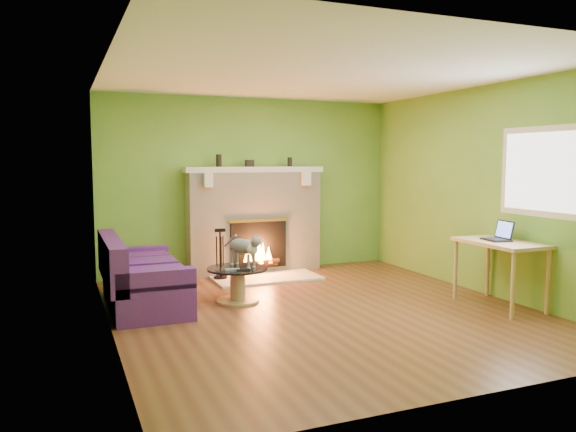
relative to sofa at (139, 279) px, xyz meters
name	(u,v)px	position (x,y,z in m)	size (l,w,h in m)	color
floor	(321,310)	(1.86, -0.98, -0.31)	(5.00, 5.00, 0.00)	#5A2E19
ceiling	(323,74)	(1.86, -0.98, 2.29)	(5.00, 5.00, 0.00)	white
wall_back	(250,185)	(1.86, 1.52, 0.99)	(5.00, 5.00, 0.00)	#558A2D
wall_front	(480,215)	(1.86, -3.48, 0.99)	(5.00, 5.00, 0.00)	#558A2D
wall_left	(108,200)	(-0.39, -0.98, 0.99)	(5.00, 5.00, 0.00)	#558A2D
wall_right	(484,190)	(4.11, -0.98, 0.99)	(5.00, 5.00, 0.00)	#558A2D
window_frame	(542,172)	(4.10, -1.88, 1.24)	(1.20, 1.20, 0.00)	silver
window_pane	(541,172)	(4.09, -1.88, 1.24)	(1.06, 1.06, 0.00)	white
fireplace	(255,221)	(1.86, 1.34, 0.46)	(2.10, 0.46, 1.58)	beige
hearth	(267,278)	(1.86, 0.82, -0.30)	(1.50, 0.75, 0.03)	beige
mantel	(255,169)	(1.86, 1.32, 1.23)	(2.10, 0.28, 0.08)	beige
sofa	(139,279)	(0.00, 0.00, 0.00)	(0.86, 1.80, 0.81)	#49195F
coffee_table	(238,282)	(1.10, -0.26, -0.08)	(0.72, 0.72, 0.41)	tan
desk	(500,249)	(3.81, -1.61, 0.36)	(0.60, 1.03, 0.76)	tan
cat	(243,250)	(1.18, -0.21, 0.30)	(0.23, 0.64, 0.40)	slate
remote_silver	(232,269)	(1.00, -0.38, 0.11)	(0.17, 0.04, 0.02)	gray
remote_black	(244,270)	(1.12, -0.44, 0.11)	(0.16, 0.04, 0.02)	black
laptop	(496,231)	(3.79, -1.56, 0.56)	(0.27, 0.30, 0.23)	black
fire_tools	(220,253)	(1.23, 0.97, 0.07)	(0.19, 0.19, 0.71)	black
mantel_vase_left	(219,161)	(1.33, 1.35, 1.36)	(0.08, 0.08, 0.18)	black
mantel_vase_right	(290,162)	(2.43, 1.35, 1.34)	(0.07, 0.07, 0.14)	black
mantel_box	(250,163)	(1.79, 1.35, 1.32)	(0.12, 0.08, 0.10)	black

